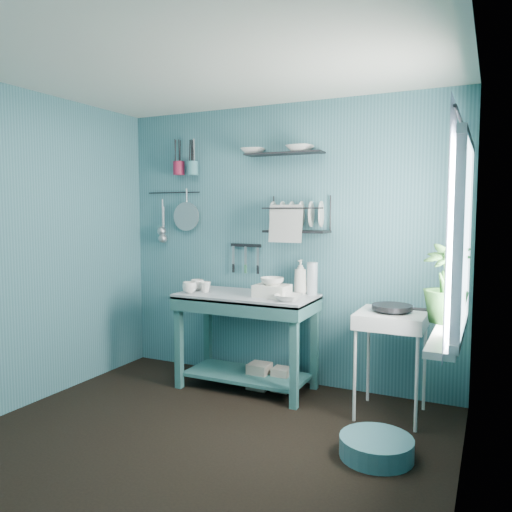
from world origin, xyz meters
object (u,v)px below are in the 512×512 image
at_px(work_counter, 247,341).
at_px(storage_tin_large, 259,376).
at_px(water_bottle, 312,278).
at_px(utensil_cup_magenta, 179,168).
at_px(mug_right, 197,285).
at_px(dish_rack, 297,214).
at_px(mug_left, 189,287).
at_px(hotplate_stand, 391,364).
at_px(potted_plant, 446,283).
at_px(mug_mid, 205,287).
at_px(utensil_cup_teal, 192,168).
at_px(storage_tin_small, 282,379).
at_px(frying_pan, 392,307).
at_px(wash_tub, 272,291).
at_px(soap_bottle, 300,277).
at_px(colander, 186,216).
at_px(floor_basin, 376,447).

relative_size(work_counter, storage_tin_large, 5.36).
relative_size(work_counter, water_bottle, 4.21).
xyz_separation_m(utensil_cup_magenta, storage_tin_large, (0.97, -0.22, -1.86)).
height_order(mug_right, dish_rack, dish_rack).
relative_size(mug_left, water_bottle, 0.44).
distance_m(water_bottle, hotplate_stand, 0.97).
bearing_deg(potted_plant, utensil_cup_magenta, 165.04).
height_order(water_bottle, dish_rack, dish_rack).
height_order(hotplate_stand, utensil_cup_magenta, utensil_cup_magenta).
height_order(work_counter, hotplate_stand, work_counter).
height_order(dish_rack, storage_tin_large, dish_rack).
relative_size(mug_right, potted_plant, 0.24).
bearing_deg(mug_mid, work_counter, 8.97).
relative_size(utensil_cup_teal, storage_tin_large, 0.59).
bearing_deg(mug_left, storage_tin_large, 19.90).
bearing_deg(storage_tin_small, mug_left, -162.90).
relative_size(mug_mid, mug_right, 0.81).
bearing_deg(hotplate_stand, storage_tin_large, 173.99).
bearing_deg(hotplate_stand, dish_rack, 161.60).
relative_size(frying_pan, storage_tin_large, 1.36).
height_order(mug_right, wash_tub, wash_tub).
bearing_deg(mug_mid, dish_rack, 20.58).
xyz_separation_m(wash_tub, utensil_cup_magenta, (-1.12, 0.29, 1.08)).
relative_size(work_counter, storage_tin_small, 5.90).
bearing_deg(mug_right, mug_left, -82.87).
height_order(mug_mid, mug_right, mug_right).
xyz_separation_m(water_bottle, storage_tin_small, (-0.22, -0.14, -0.88)).
relative_size(soap_bottle, utensil_cup_magenta, 2.30).
bearing_deg(colander, dish_rack, -3.86).
bearing_deg(mug_mid, mug_right, 153.43).
bearing_deg(work_counter, colander, 164.21).
distance_m(colander, floor_basin, 2.76).
relative_size(wash_tub, water_bottle, 1.00).
xyz_separation_m(dish_rack, colander, (-1.18, 0.08, -0.03)).
relative_size(water_bottle, utensil_cup_teal, 2.15).
relative_size(work_counter, floor_basin, 2.54).
bearing_deg(wash_tub, frying_pan, -1.71).
bearing_deg(utensil_cup_magenta, frying_pan, -8.68).
height_order(mug_right, colander, colander).
height_order(soap_bottle, utensil_cup_magenta, utensil_cup_magenta).
relative_size(mug_mid, storage_tin_large, 0.45).
relative_size(mug_left, potted_plant, 0.24).
bearing_deg(soap_bottle, potted_plant, -26.07).
distance_m(dish_rack, colander, 1.19).
height_order(water_bottle, utensil_cup_magenta, utensil_cup_magenta).
height_order(frying_pan, storage_tin_small, frying_pan).
xyz_separation_m(work_counter, storage_tin_large, (0.10, 0.05, -0.31)).
relative_size(mug_right, dish_rack, 0.22).
relative_size(mug_left, storage_tin_large, 0.56).
bearing_deg(potted_plant, storage_tin_small, 160.39).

